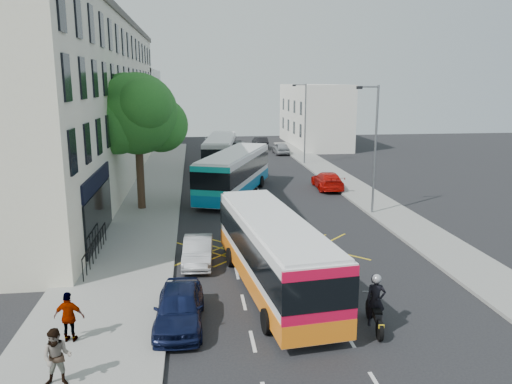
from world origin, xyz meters
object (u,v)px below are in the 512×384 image
object	(u,v)px
bus_mid	(234,173)
pedestrian_near	(57,358)
bus_near	(273,252)
pedestrian_far	(69,317)
distant_car_grey	(240,148)
parked_car_blue	(179,307)
red_hatchback	(327,180)
bus_far	(221,152)
lamp_near	(374,143)
distant_car_silver	(281,148)
motorbike	(375,303)
distant_car_dark	(260,143)
street_tree	(137,115)
lamp_far	(304,119)
parked_car_silver	(198,251)

from	to	relation	value
bus_mid	pedestrian_near	world-z (taller)	bus_mid
bus_near	pedestrian_near	distance (m)	9.28
bus_near	pedestrian_far	distance (m)	8.10
bus_near	distant_car_grey	bearing A→B (deg)	79.96
bus_mid	pedestrian_near	xyz separation A→B (m)	(-6.80, -23.66, -0.73)
bus_mid	parked_car_blue	bearing A→B (deg)	-79.60
red_hatchback	distant_car_grey	xyz separation A→B (m)	(-5.12, 19.89, 0.05)
bus_near	bus_far	distance (m)	29.52
lamp_near	bus_far	xyz separation A→B (m)	(-8.59, 18.69, -2.97)
pedestrian_near	distant_car_silver	bearing A→B (deg)	72.63
bus_far	distant_car_silver	distance (m)	11.98
motorbike	distant_car_grey	world-z (taller)	motorbike
bus_near	distant_car_dark	world-z (taller)	bus_near
bus_near	parked_car_blue	size ratio (longest dim) A/B	2.66
red_hatchback	pedestrian_far	distance (m)	26.80
street_tree	motorbike	xyz separation A→B (m)	(9.57, -17.64, -5.35)
lamp_far	parked_car_silver	distance (m)	29.95
lamp_near	red_hatchback	size ratio (longest dim) A/B	1.69
bus_far	motorbike	xyz separation A→B (m)	(3.46, -33.36, -0.70)
parked_car_blue	distant_car_dark	size ratio (longest dim) A/B	0.90
motorbike	distant_car_grey	bearing A→B (deg)	98.25
bus_far	lamp_far	bearing A→B (deg)	16.04
bus_mid	motorbike	xyz separation A→B (m)	(3.07, -21.38, -0.77)
distant_car_grey	distant_car_silver	distance (m)	4.84
bus_mid	parked_car_blue	world-z (taller)	bus_mid
street_tree	distant_car_grey	size ratio (longest dim) A/B	1.67
lamp_far	bus_mid	distance (m)	15.88
lamp_near	parked_car_blue	distance (m)	18.42
street_tree	red_hatchback	xyz separation A→B (m)	(14.01, 5.03, -5.60)
street_tree	distant_car_silver	distance (m)	29.00
lamp_near	parked_car_blue	size ratio (longest dim) A/B	1.95
bus_far	parked_car_silver	bearing A→B (deg)	-88.08
lamp_near	bus_mid	size ratio (longest dim) A/B	0.68
lamp_far	parked_car_blue	size ratio (longest dim) A/B	1.95
motorbike	pedestrian_near	size ratio (longest dim) A/B	1.36
lamp_far	distant_car_silver	bearing A→B (deg)	97.10
distant_car_grey	pedestrian_near	xyz separation A→B (m)	(-9.19, -44.85, 0.25)
parked_car_blue	red_hatchback	bearing A→B (deg)	65.05
bus_far	pedestrian_far	distance (m)	33.86
bus_near	pedestrian_near	xyz separation A→B (m)	(-6.95, -6.13, -0.60)
bus_near	pedestrian_far	size ratio (longest dim) A/B	6.53
street_tree	pedestrian_near	size ratio (longest dim) A/B	5.27
lamp_far	motorbike	xyz separation A→B (m)	(-5.14, -34.67, -3.67)
lamp_far	pedestrian_near	xyz separation A→B (m)	(-15.01, -36.95, -3.63)
distant_car_grey	distant_car_dark	distance (m)	6.02
distant_car_dark	motorbike	bearing A→B (deg)	86.72
street_tree	pedestrian_near	xyz separation A→B (m)	(-0.30, -19.92, -5.31)
street_tree	parked_car_silver	size ratio (longest dim) A/B	2.35
red_hatchback	pedestrian_near	size ratio (longest dim) A/B	2.84
distant_car_grey	pedestrian_far	world-z (taller)	pedestrian_far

